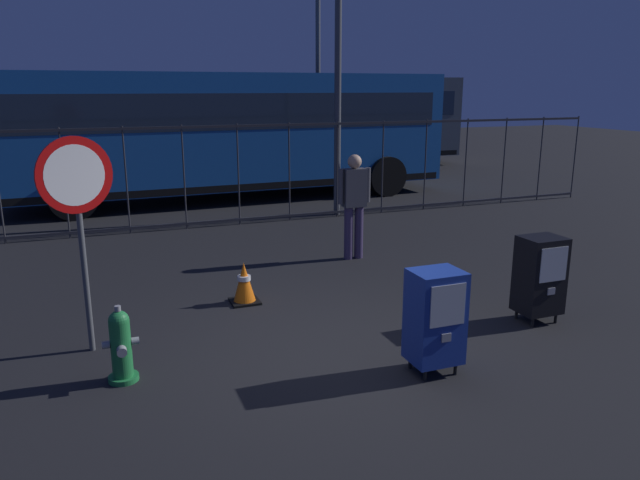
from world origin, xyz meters
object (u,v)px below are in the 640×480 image
traffic_cone (244,283)px  bus_far (307,117)px  newspaper_box_primary (540,275)px  bus_near (230,128)px  stop_sign (78,200)px  newspaper_box_secondary (435,316)px  pedestrian (354,200)px  fire_hydrant (121,346)px  street_light_near_right (318,11)px

traffic_cone → bus_far: bus_far is taller
newspaper_box_primary → bus_near: bearing=99.1°
newspaper_box_primary → stop_sign: size_ratio=0.46×
traffic_cone → bus_far: 13.62m
newspaper_box_secondary → pedestrian: 4.04m
fire_hydrant → pedestrian: 4.84m
traffic_cone → bus_near: size_ratio=0.05×
newspaper_box_primary → stop_sign: bearing=168.3°
newspaper_box_primary → bus_far: bus_far is taller
newspaper_box_secondary → pedestrian: size_ratio=0.61×
street_light_near_right → bus_far: bearing=77.5°
street_light_near_right → fire_hydrant: bearing=-118.9°
traffic_cone → bus_far: bearing=66.7°
pedestrian → bus_near: bearing=95.4°
traffic_cone → stop_sign: bearing=-155.6°
newspaper_box_secondary → bus_far: (4.14, 14.98, 1.14)m
stop_sign → traffic_cone: (1.85, 0.84, -1.34)m
traffic_cone → street_light_near_right: 11.91m
newspaper_box_primary → street_light_near_right: 12.62m
newspaper_box_secondary → street_light_near_right: street_light_near_right is taller
newspaper_box_primary → pedestrian: (-0.91, 3.23, 0.38)m
newspaper_box_secondary → stop_sign: size_ratio=0.46×
newspaper_box_secondary → pedestrian: (0.92, 3.92, 0.38)m
newspaper_box_primary → newspaper_box_secondary: size_ratio=1.00×
newspaper_box_secondary → newspaper_box_primary: bearing=20.6°
newspaper_box_primary → pedestrian: size_ratio=0.61×
stop_sign → bus_near: bearing=67.6°
pedestrian → bus_far: bus_far is taller
fire_hydrant → newspaper_box_primary: size_ratio=0.73×
bus_near → bus_far: same height
fire_hydrant → bus_near: (3.15, 9.11, 1.36)m
bus_near → newspaper_box_secondary: bearing=-93.5°
newspaper_box_secondary → stop_sign: bearing=151.1°
pedestrian → traffic_cone: bearing=-147.3°
newspaper_box_secondary → street_light_near_right: size_ratio=0.12×
traffic_cone → bus_near: bearing=78.1°
stop_sign → bus_far: size_ratio=0.21×
pedestrian → stop_sign: bearing=-151.0°
traffic_cone → street_light_near_right: street_light_near_right is taller
traffic_cone → bus_far: (5.36, 12.44, 1.45)m
stop_sign → bus_near: (3.42, 8.29, 0.11)m
traffic_cone → street_light_near_right: bearing=64.2°
newspaper_box_secondary → street_light_near_right: (3.58, 12.45, 4.22)m
bus_near → street_light_near_right: (3.23, 2.46, 3.09)m
fire_hydrant → bus_near: 9.73m
fire_hydrant → traffic_cone: bearing=46.2°
newspaper_box_primary → pedestrian: pedestrian is taller
pedestrian → traffic_cone: (-2.15, -1.38, -0.69)m
stop_sign → traffic_cone: size_ratio=4.21×
newspaper_box_primary → bus_far: bearing=80.8°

